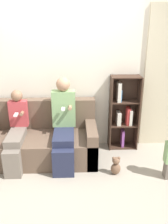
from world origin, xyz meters
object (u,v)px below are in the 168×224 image
(child_seated, at_px, (16,130))
(adult_seated, at_px, (64,122))
(bookshelf, at_px, (123,112))
(teddy_bear, at_px, (116,166))
(couch, at_px, (42,140))

(child_seated, bearing_deg, adult_seated, 3.69)
(bookshelf, distance_m, teddy_bear, 1.00)
(child_seated, xyz_separation_m, teddy_bear, (1.46, -0.37, -0.42))
(child_seated, bearing_deg, couch, 23.82)
(couch, height_order, teddy_bear, couch)
(couch, relative_size, bookshelf, 1.37)
(couch, bearing_deg, child_seated, -156.18)
(adult_seated, xyz_separation_m, bookshelf, (0.99, 0.41, -0.02))
(adult_seated, relative_size, teddy_bear, 4.54)
(couch, relative_size, child_seated, 1.58)
(adult_seated, bearing_deg, bookshelf, 22.66)
(teddy_bear, bearing_deg, child_seated, 165.83)
(couch, distance_m, adult_seated, 0.53)
(child_seated, bearing_deg, bookshelf, 15.08)
(adult_seated, relative_size, bookshelf, 1.03)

